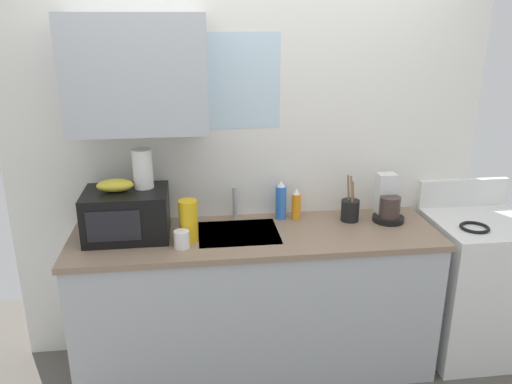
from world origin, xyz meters
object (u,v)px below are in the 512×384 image
coffee_maker (388,203)px  utensil_crock (350,210)px  dish_soap_bottle_blue (281,201)px  dish_soap_bottle_orange (296,205)px  mug_white (182,239)px  stove_range (474,285)px  cereal_canister (188,221)px  paper_towel_roll (143,169)px  microwave (127,214)px  banana_bunch (115,185)px

coffee_maker → utensil_crock: bearing=177.2°
dish_soap_bottle_blue → dish_soap_bottle_orange: size_ratio=1.24×
mug_white → utensil_crock: (1.01, 0.26, 0.02)m
stove_range → utensil_crock: bearing=171.8°
stove_range → coffee_maker: size_ratio=3.86×
cereal_canister → mug_white: bearing=-113.1°
paper_towel_roll → microwave: bearing=-152.8°
paper_towel_roll → utensil_crock: paper_towel_roll is taller
cereal_canister → utensil_crock: (0.97, 0.17, -0.05)m
dish_soap_bottle_orange → microwave: bearing=-171.9°
paper_towel_roll → coffee_maker: size_ratio=0.79×
paper_towel_roll → banana_bunch: bearing=-161.6°
dish_soap_bottle_blue → utensil_crock: bearing=-12.3°
banana_bunch → coffee_maker: bearing=2.1°
coffee_maker → cereal_canister: size_ratio=1.20×
microwave → dish_soap_bottle_blue: bearing=10.1°
cereal_canister → banana_bunch: bearing=165.6°
cereal_canister → paper_towel_roll: bearing=148.0°
cereal_canister → mug_white: size_ratio=2.46×
stove_range → cereal_canister: cereal_canister is taller
banana_bunch → coffee_maker: banana_bunch is taller
coffee_maker → dish_soap_bottle_orange: (-0.55, 0.08, -0.01)m
microwave → coffee_maker: 1.54m
coffee_maker → dish_soap_bottle_blue: size_ratio=1.16×
mug_white → cereal_canister: bearing=66.9°
dish_soap_bottle_orange → cereal_canister: cereal_canister is taller
utensil_crock → microwave: bearing=-176.9°
paper_towel_roll → mug_white: (0.20, -0.24, -0.33)m
dish_soap_bottle_blue → mug_white: bearing=-149.8°
paper_towel_roll → coffee_maker: 1.47m
microwave → cereal_canister: microwave is taller
dish_soap_bottle_orange → mug_white: (-0.69, -0.33, -0.04)m
coffee_maker → dish_soap_bottle_orange: bearing=171.5°
mug_white → stove_range: bearing=4.5°
coffee_maker → dish_soap_bottle_orange: 0.56m
microwave → coffee_maker: size_ratio=1.64×
utensil_crock → dish_soap_bottle_orange: bearing=167.5°
stove_range → mug_white: size_ratio=11.37×
utensil_crock → paper_towel_roll: bearing=-179.1°
stove_range → utensil_crock: (-0.81, 0.12, 0.51)m
stove_range → paper_towel_roll: paper_towel_roll is taller
paper_towel_roll → dish_soap_bottle_orange: 0.94m
banana_bunch → dish_soap_bottle_orange: banana_bunch is taller
microwave → mug_white: microwave is taller
banana_bunch → coffee_maker: (1.59, 0.06, -0.20)m
mug_white → utensil_crock: size_ratio=0.33×
dish_soap_bottle_orange → utensil_crock: size_ratio=0.67×
dish_soap_bottle_blue → paper_towel_roll: bearing=-172.2°
paper_towel_roll → dish_soap_bottle_blue: paper_towel_roll is taller
microwave → utensil_crock: utensil_crock is taller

